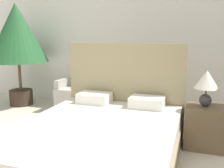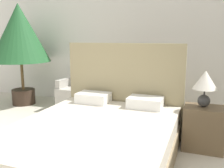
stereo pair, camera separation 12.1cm
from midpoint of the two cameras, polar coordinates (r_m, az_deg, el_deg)
The scene contains 8 objects.
wall_back at distance 5.19m, azimuth 5.59°, elevation 10.90°, with size 10.00×0.06×2.90m.
bed at distance 2.93m, azimuth -2.26°, elevation -12.43°, with size 1.75×2.17×1.34m.
armchair_near_window_left at distance 4.97m, azimuth -6.98°, elevation -2.71°, with size 0.71×0.63×0.85m.
armchair_near_window_right at distance 4.59m, azimuth 4.71°, elevation -3.79°, with size 0.69×0.61×0.85m.
potted_palm at distance 5.55m, azimuth -19.78°, elevation 10.39°, with size 1.22×1.22×2.11m.
nightstand at distance 3.47m, azimuth 21.10°, elevation -9.40°, with size 0.50×0.38×0.56m.
table_lamp at distance 3.32m, azimuth 21.49°, elevation 0.19°, with size 0.30×0.30×0.46m.
side_table at distance 4.78m, azimuth -1.31°, elevation -3.66°, with size 0.36×0.36×0.49m.
Camera 2 is at (1.40, -1.03, 1.43)m, focal length 40.00 mm.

